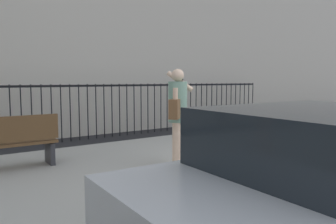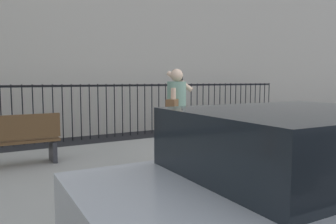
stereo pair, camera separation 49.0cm
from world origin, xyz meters
The scene contains 6 objects.
ground_plane centered at (0.00, 0.00, 0.00)m, with size 60.00×60.00×0.00m, color black.
sidewalk centered at (0.00, 2.20, 0.07)m, with size 28.00×4.40×0.15m, color #9E9B93.
iron_fence centered at (0.00, 5.90, 1.02)m, with size 12.03×0.04×1.60m.
parked_hatchback centered at (-1.78, -1.56, 0.70)m, with size 4.27×2.00×1.45m.
pedestrian_on_phone centered at (-1.19, 1.59, 1.18)m, with size 0.71×0.67×1.76m.
street_bench centered at (-3.74, 3.00, 0.65)m, with size 1.60×0.45×0.95m.
Camera 2 is at (-4.37, -3.40, 1.70)m, focal length 35.32 mm.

